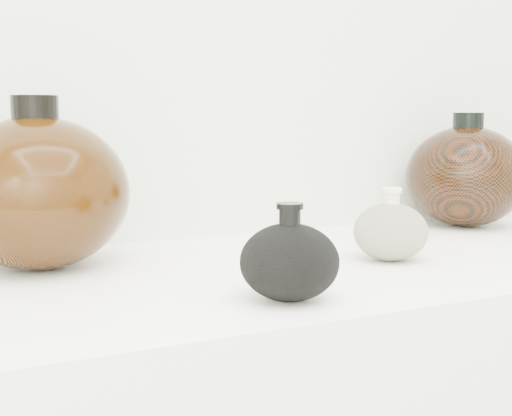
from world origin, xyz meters
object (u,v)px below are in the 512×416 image
cream_gourd_vase (391,231)px  right_round_pot (466,176)px  left_round_pot (38,192)px  black_gourd_vase (289,261)px

cream_gourd_vase → right_round_pot: size_ratio=0.59×
cream_gourd_vase → left_round_pot: bearing=160.0°
black_gourd_vase → left_round_pot: size_ratio=0.44×
left_round_pot → right_round_pot: (0.74, 0.02, -0.01)m
black_gourd_vase → left_round_pot: 0.36m
left_round_pot → right_round_pot: 0.74m
black_gourd_vase → right_round_pot: (0.53, 0.31, 0.05)m
cream_gourd_vase → right_round_pot: 0.36m
black_gourd_vase → cream_gourd_vase: size_ratio=0.85×
black_gourd_vase → left_round_pot: left_round_pot is taller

